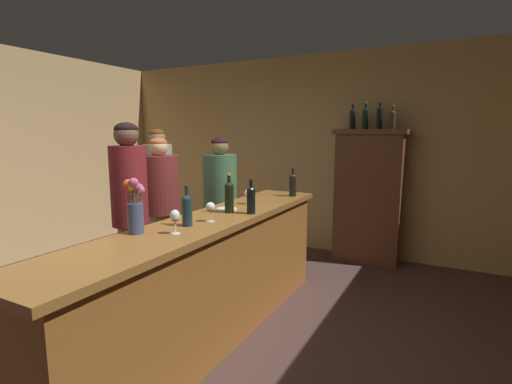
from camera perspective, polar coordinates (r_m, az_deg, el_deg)
The scene contains 21 objects.
floor at distance 3.30m, azimuth -15.12°, elevation -21.36°, with size 7.88×7.88×0.00m, color #47312D.
wall_back at distance 5.52m, azimuth 6.74°, elevation 5.72°, with size 6.01×0.12×2.70m, color tan.
bar_counter at distance 3.10m, azimuth -6.90°, elevation -12.85°, with size 0.57×3.13×0.99m.
display_cabinet at distance 5.02m, azimuth 16.45°, elevation -0.27°, with size 0.88×0.38×1.69m.
wine_bottle_merlot at distance 3.99m, azimuth 5.53°, elevation 1.24°, with size 0.08×0.08×0.29m.
wine_bottle_chardonnay at distance 3.10m, azimuth -0.75°, elevation -0.97°, with size 0.07×0.07×0.28m.
wine_bottle_pinot at distance 2.74m, azimuth -10.29°, elevation -2.46°, with size 0.07×0.07×0.29m.
wine_bottle_syrah at distance 3.15m, azimuth -4.04°, elevation -0.52°, with size 0.08×0.08×0.32m.
wine_glass_front at distance 2.85m, azimuth -6.84°, elevation -2.38°, with size 0.07×0.07×0.15m.
wine_glass_mid at distance 2.54m, azimuth -12.04°, elevation -3.71°, with size 0.07×0.07×0.16m.
wine_glass_rear at distance 3.53m, azimuth -1.09°, elevation -0.28°, with size 0.08×0.08×0.14m.
flower_arrangement at distance 2.60m, azimuth -17.70°, elevation -1.59°, with size 0.12×0.13×0.37m.
cheese_plate at distance 3.30m, azimuth -4.42°, elevation -2.54°, with size 0.18×0.18×0.01m, color white.
display_bottle_left at distance 5.01m, azimuth 14.28°, elevation 10.70°, with size 0.08×0.08×0.32m.
display_bottle_midleft at distance 4.98m, azimuth 16.09°, elevation 10.67°, with size 0.07×0.07×0.33m.
display_bottle_center at distance 4.94m, azimuth 18.02°, elevation 10.65°, with size 0.07×0.07×0.32m.
display_bottle_midright at distance 4.92m, azimuth 19.78°, elevation 10.30°, with size 0.07×0.07×0.28m.
patron_in_grey at distance 3.39m, azimuth -18.32°, elevation -2.97°, with size 0.30×0.30×1.73m.
patron_near_entrance at distance 4.39m, azimuth -5.38°, elevation -1.35°, with size 0.38×0.38×1.59m.
patron_tall at distance 4.11m, azimuth -14.07°, elevation -2.35°, with size 0.40×0.40×1.60m.
patron_redhead at distance 4.69m, azimuth -14.30°, elevation -0.13°, with size 0.34×0.34×1.69m.
Camera 1 is at (1.99, -2.05, 1.64)m, focal length 26.70 mm.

